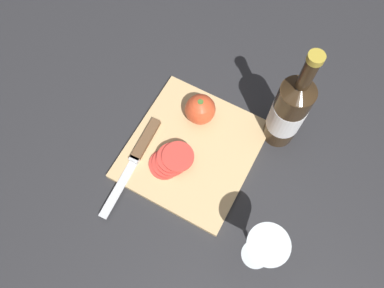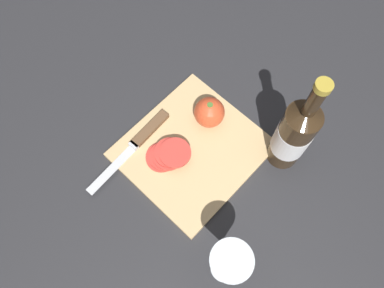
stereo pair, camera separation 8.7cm
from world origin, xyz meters
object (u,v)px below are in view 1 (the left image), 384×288
object	(u,v)px
whole_tomato	(201,110)
tomato_slice_stack_near	(171,160)
wine_glass	(264,248)
wine_bottle	(288,112)
knife	(141,147)

from	to	relation	value
whole_tomato	tomato_slice_stack_near	world-z (taller)	whole_tomato
wine_glass	tomato_slice_stack_near	size ratio (longest dim) A/B	1.64
wine_bottle	whole_tomato	size ratio (longest dim) A/B	4.25
knife	tomato_slice_stack_near	bearing A→B (deg)	88.45
wine_glass	whole_tomato	world-z (taller)	wine_glass
wine_bottle	tomato_slice_stack_near	bearing A→B (deg)	-43.64
wine_bottle	whole_tomato	xyz separation A→B (m)	(0.06, -0.19, -0.06)
whole_tomato	knife	distance (m)	0.17
tomato_slice_stack_near	whole_tomato	bearing A→B (deg)	178.63
wine_bottle	knife	distance (m)	0.35
whole_tomato	tomato_slice_stack_near	bearing A→B (deg)	-1.37
wine_glass	knife	xyz separation A→B (m)	(-0.09, -0.35, -0.09)
wine_bottle	whole_tomato	bearing A→B (deg)	-72.72
whole_tomato	wine_glass	bearing A→B (deg)	47.90
wine_glass	knife	size ratio (longest dim) A/B	0.61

